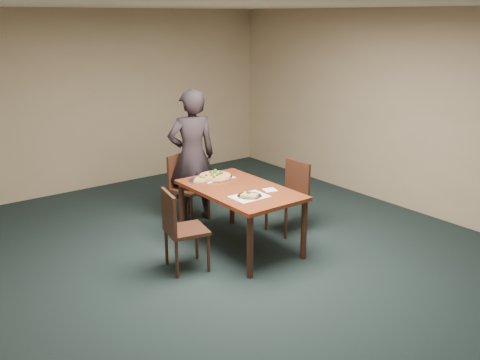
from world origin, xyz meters
TOP-DOWN VIEW (x-y plane):
  - ground at (0.00, 0.00)m, footprint 8.00×8.00m
  - room_shell at (0.00, 0.00)m, footprint 8.00×8.00m
  - dining_table at (0.24, 0.66)m, footprint 0.90×1.50m
  - chair_far at (0.20, 1.84)m, footprint 0.52×0.52m
  - chair_left at (-0.64, 0.58)m, footprint 0.50×0.50m
  - chair_right at (1.10, 0.71)m, footprint 0.44×0.44m
  - diner at (0.30, 1.80)m, footprint 0.74×0.58m
  - placemat_main at (0.25, 1.19)m, footprint 0.42×0.32m
  - placemat_near at (0.14, 0.35)m, footprint 0.40×0.30m
  - pizza_pan at (0.25, 1.19)m, footprint 0.43×0.43m
  - slice_plate_near at (0.14, 0.35)m, footprint 0.28×0.28m
  - slice_plate_far at (0.03, 1.19)m, footprint 0.28×0.28m
  - napkin at (0.47, 0.39)m, footprint 0.17×0.17m

SIDE VIEW (x-z plane):
  - ground at x=0.00m, z-range 0.00..0.00m
  - chair_far at x=0.20m, z-range 0.06..0.97m
  - chair_left at x=-0.64m, z-range 0.06..0.97m
  - chair_right at x=1.10m, z-range 0.06..0.97m
  - dining_table at x=0.24m, z-range 0.28..1.03m
  - placemat_main at x=0.25m, z-range 0.75..0.75m
  - placemat_near at x=0.14m, z-range 0.75..0.75m
  - napkin at x=0.47m, z-range 0.75..0.76m
  - slice_plate_far at x=0.03m, z-range 0.73..0.79m
  - slice_plate_near at x=0.14m, z-range 0.74..0.79m
  - pizza_pan at x=0.25m, z-range 0.74..0.81m
  - diner at x=0.30m, z-range 0.00..1.79m
  - room_shell at x=0.00m, z-range -2.26..5.74m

